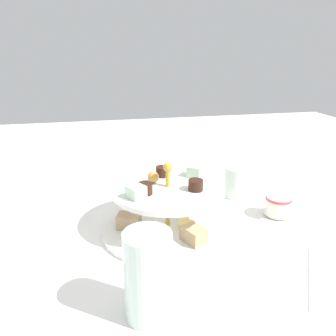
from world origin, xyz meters
name	(u,v)px	position (x,y,z in m)	size (l,w,h in m)	color
ground_plane	(168,229)	(0.00, 0.00, 0.00)	(2.40, 2.40, 0.00)	white
tiered_serving_stand	(168,210)	(0.00, 0.00, 0.05)	(0.29, 0.29, 0.15)	white
water_glass_tall_right	(148,276)	(-0.08, -0.23, 0.07)	(0.07, 0.07, 0.14)	silver
water_glass_short_left	(236,182)	(0.21, 0.13, 0.04)	(0.06, 0.06, 0.08)	silver
teacup_with_saucer	(277,207)	(0.26, 0.00, 0.02)	(0.09, 0.09, 0.05)	white
butter_knife_left	(29,232)	(-0.29, 0.04, 0.00)	(0.17, 0.01, 0.00)	silver
butter_knife_right	(313,277)	(0.21, -0.21, 0.00)	(0.17, 0.01, 0.00)	silver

